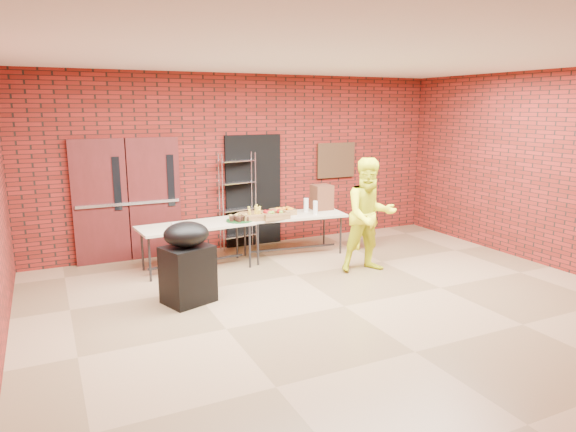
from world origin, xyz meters
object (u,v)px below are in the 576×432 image
(volunteer_woman, at_px, (365,210))
(table_right, at_px, (293,218))
(wire_rack, at_px, (238,201))
(covered_grill, at_px, (187,262))
(table_left, at_px, (196,228))
(coffee_dispenser, at_px, (322,197))
(volunteer_man, at_px, (370,215))

(volunteer_woman, bearing_deg, table_right, 1.48)
(wire_rack, relative_size, covered_grill, 1.60)
(table_left, height_order, covered_grill, covered_grill)
(table_left, bearing_deg, coffee_dispenser, 0.49)
(covered_grill, bearing_deg, volunteer_woman, -0.64)
(table_right, xyz_separation_m, coffee_dispenser, (0.67, 0.16, 0.29))
(table_left, bearing_deg, volunteer_woman, -7.80)
(table_left, distance_m, table_right, 1.79)
(covered_grill, bearing_deg, wire_rack, 36.48)
(wire_rack, xyz_separation_m, coffee_dispenser, (1.40, -0.66, 0.08))
(covered_grill, height_order, volunteer_man, volunteer_man)
(table_left, relative_size, table_right, 1.00)
(table_right, bearing_deg, coffee_dispenser, 20.37)
(table_left, relative_size, covered_grill, 1.68)
(table_right, height_order, covered_grill, covered_grill)
(coffee_dispenser, bearing_deg, volunteer_woman, -29.37)
(table_left, relative_size, coffee_dispenser, 4.11)
(wire_rack, distance_m, coffee_dispenser, 1.55)
(wire_rack, xyz_separation_m, table_left, (-1.05, -0.89, -0.21))
(volunteer_woman, bearing_deg, wire_rack, -15.69)
(volunteer_man, bearing_deg, coffee_dispenser, 101.88)
(wire_rack, bearing_deg, table_right, -58.99)
(volunteer_woman, xyz_separation_m, volunteer_man, (-0.66, -1.11, 0.17))
(volunteer_man, bearing_deg, wire_rack, 134.27)
(volunteer_man, bearing_deg, table_left, 163.58)
(table_left, height_order, volunteer_woman, volunteer_woman)
(covered_grill, relative_size, volunteer_man, 0.61)
(volunteer_woman, relative_size, volunteer_man, 0.81)
(table_right, relative_size, covered_grill, 1.68)
(coffee_dispenser, relative_size, volunteer_woman, 0.31)
(coffee_dispenser, distance_m, volunteer_woman, 0.83)
(table_right, xyz_separation_m, volunteer_man, (0.70, -1.34, 0.23))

